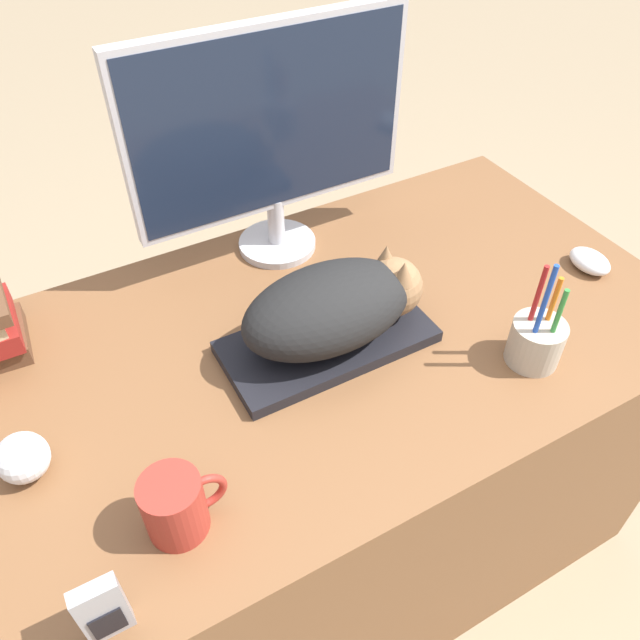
# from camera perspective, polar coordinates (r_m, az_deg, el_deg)

# --- Properties ---
(desk) EXTENTS (1.48, 0.78, 0.77)m
(desk) POSITION_cam_1_polar(r_m,az_deg,el_deg) (1.47, -0.60, -12.50)
(desk) COLOR brown
(desk) RESTS_ON ground_plane
(keyboard) EXTENTS (0.39, 0.19, 0.02)m
(keyboard) POSITION_cam_1_polar(r_m,az_deg,el_deg) (1.15, 0.68, -1.97)
(keyboard) COLOR black
(keyboard) RESTS_ON desk
(cat) EXTENTS (0.35, 0.19, 0.14)m
(cat) POSITION_cam_1_polar(r_m,az_deg,el_deg) (1.10, 1.67, 1.42)
(cat) COLOR black
(cat) RESTS_ON keyboard
(monitor) EXTENTS (0.58, 0.17, 0.48)m
(monitor) POSITION_cam_1_polar(r_m,az_deg,el_deg) (1.25, -4.48, 16.92)
(monitor) COLOR #B7B7BC
(monitor) RESTS_ON desk
(computer_mouse) EXTENTS (0.07, 0.09, 0.04)m
(computer_mouse) POSITION_cam_1_polar(r_m,az_deg,el_deg) (1.44, 23.44, 4.97)
(computer_mouse) COLOR silver
(computer_mouse) RESTS_ON desk
(coffee_mug) EXTENTS (0.12, 0.09, 0.10)m
(coffee_mug) POSITION_cam_1_polar(r_m,az_deg,el_deg) (0.92, -13.02, -16.18)
(coffee_mug) COLOR #9E2D23
(coffee_mug) RESTS_ON desk
(pen_cup) EXTENTS (0.10, 0.10, 0.23)m
(pen_cup) POSITION_cam_1_polar(r_m,az_deg,el_deg) (1.17, 19.15, -1.79)
(pen_cup) COLOR #B2A893
(pen_cup) RESTS_ON desk
(baseball) EXTENTS (0.08, 0.08, 0.08)m
(baseball) POSITION_cam_1_polar(r_m,az_deg,el_deg) (1.06, -25.54, -11.30)
(baseball) COLOR silver
(baseball) RESTS_ON desk
(phone) EXTENTS (0.06, 0.02, 0.11)m
(phone) POSITION_cam_1_polar(r_m,az_deg,el_deg) (0.87, -19.25, -23.77)
(phone) COLOR #99999E
(phone) RESTS_ON desk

